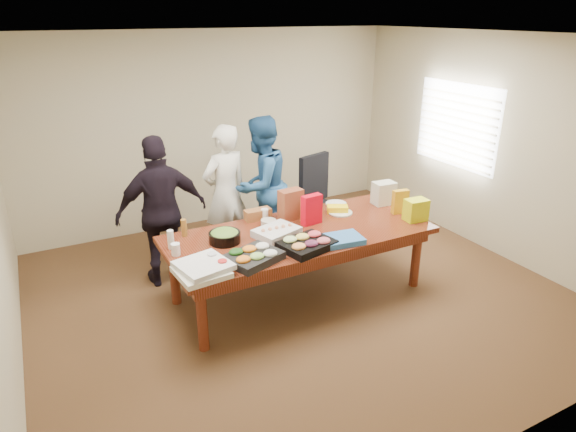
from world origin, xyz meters
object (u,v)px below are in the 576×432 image
person_right (261,185)px  salad_bowl (225,237)px  office_chair (322,206)px  person_center (226,194)px  sheet_cake (277,232)px  conference_table (299,263)px

person_right → salad_bowl: (-0.92, -1.10, -0.07)m
office_chair → person_right: size_ratio=0.66×
person_center → person_right: 0.49m
person_center → sheet_cake: bearing=80.7°
conference_table → sheet_cake: size_ratio=6.37×
person_center → sheet_cake: person_center is taller
person_center → person_right: bearing=168.7°
sheet_cake → office_chair: bearing=21.3°
conference_table → person_right: size_ratio=1.60×
office_chair → sheet_cake: (-1.09, -0.87, 0.21)m
conference_table → sheet_cake: (-0.25, 0.03, 0.41)m
conference_table → sheet_cake: bearing=172.8°
person_center → salad_bowl: bearing=54.1°
office_chair → person_center: (-1.19, 0.32, 0.27)m
office_chair → sheet_cake: 1.41m
sheet_cake → person_center: bearing=77.6°
person_center → sheet_cake: 1.19m
sheet_cake → conference_table: bearing=-24.5°
person_center → conference_table: bearing=92.0°
office_chair → sheet_cake: office_chair is taller
sheet_cake → salad_bowl: bearing=151.6°
salad_bowl → person_center: bearing=68.3°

